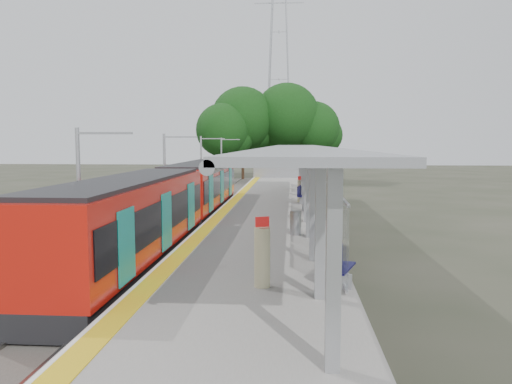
% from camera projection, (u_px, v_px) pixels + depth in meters
% --- Properties ---
extents(ground, '(200.00, 200.00, 0.00)m').
position_uv_depth(ground, '(230.00, 370.00, 10.72)').
color(ground, '#474438').
rests_on(ground, ground).
extents(trackbed, '(3.00, 70.00, 0.24)m').
position_uv_depth(trackbed, '(198.00, 220.00, 30.88)').
color(trackbed, '#59544C').
rests_on(trackbed, ground).
extents(platform, '(6.00, 50.00, 1.00)m').
position_uv_depth(platform, '(271.00, 214.00, 30.52)').
color(platform, gray).
rests_on(platform, ground).
extents(tactile_strip, '(0.60, 50.00, 0.02)m').
position_uv_depth(tactile_strip, '(229.00, 206.00, 30.65)').
color(tactile_strip, gold).
rests_on(tactile_strip, platform).
extents(end_fence, '(6.00, 0.10, 1.20)m').
position_uv_depth(end_fence, '(280.00, 172.00, 55.18)').
color(end_fence, '#9EA0A5').
rests_on(end_fence, platform).
extents(train, '(2.74, 27.60, 3.62)m').
position_uv_depth(train, '(175.00, 199.00, 24.79)').
color(train, black).
rests_on(train, ground).
extents(canopy, '(3.27, 38.00, 3.66)m').
position_uv_depth(canopy, '(298.00, 155.00, 26.25)').
color(canopy, '#9EA0A5').
rests_on(canopy, platform).
extents(pylon, '(8.00, 4.00, 38.00)m').
position_uv_depth(pylon, '(279.00, 56.00, 81.37)').
color(pylon, '#9EA0A5').
rests_on(pylon, ground).
extents(tree_cluster, '(17.80, 12.11, 12.47)m').
position_uv_depth(tree_cluster, '(270.00, 123.00, 63.34)').
color(tree_cluster, '#382316').
rests_on(tree_cluster, ground).
extents(catenary_masts, '(2.08, 48.16, 5.40)m').
position_uv_depth(catenary_masts, '(166.00, 176.00, 29.74)').
color(catenary_masts, '#9EA0A5').
rests_on(catenary_masts, ground).
extents(bench_near, '(0.90, 1.51, 0.99)m').
position_uv_depth(bench_near, '(339.00, 265.00, 13.71)').
color(bench_near, '#100D43').
rests_on(bench_near, platform).
extents(bench_mid, '(1.02, 1.61, 1.06)m').
position_uv_depth(bench_mid, '(316.00, 203.00, 27.61)').
color(bench_mid, '#100D43').
rests_on(bench_mid, platform).
extents(bench_far, '(0.77, 1.71, 1.13)m').
position_uv_depth(bench_far, '(302.00, 194.00, 31.96)').
color(bench_far, '#100D43').
rests_on(bench_far, platform).
extents(info_pillar_near, '(0.43, 0.43, 1.90)m').
position_uv_depth(info_pillar_near, '(262.00, 257.00, 13.36)').
color(info_pillar_near, beige).
rests_on(info_pillar_near, platform).
extents(info_pillar_far, '(0.38, 0.38, 1.68)m').
position_uv_depth(info_pillar_far, '(300.00, 191.00, 32.62)').
color(info_pillar_far, beige).
rests_on(info_pillar_far, platform).
extents(litter_bin, '(0.61, 0.61, 1.00)m').
position_uv_depth(litter_bin, '(296.00, 223.00, 21.01)').
color(litter_bin, '#9EA0A5').
rests_on(litter_bin, platform).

